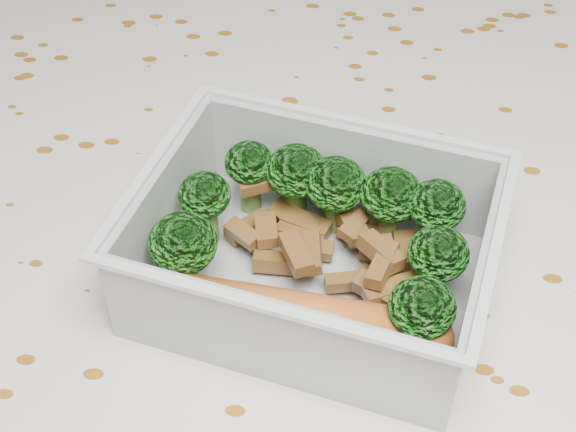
{
  "coord_description": "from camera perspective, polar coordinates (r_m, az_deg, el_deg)",
  "views": [
    {
      "loc": [
        0.03,
        -0.27,
        1.06
      ],
      "look_at": [
        0.01,
        0.0,
        0.78
      ],
      "focal_mm": 50.0,
      "sensor_mm": 36.0,
      "label": 1
    }
  ],
  "objects": [
    {
      "name": "tablecloth",
      "position": [
        0.44,
        -0.77,
        -6.05
      ],
      "size": [
        1.46,
        0.96,
        0.19
      ],
      "color": "silver",
      "rests_on": "dining_table"
    },
    {
      "name": "broccoli_florets",
      "position": [
        0.39,
        2.76,
        0.04
      ],
      "size": [
        0.15,
        0.11,
        0.04
      ],
      "color": "#608C3F",
      "rests_on": "lunch_container"
    },
    {
      "name": "meat_pile",
      "position": [
        0.39,
        3.2,
        -2.27
      ],
      "size": [
        0.1,
        0.08,
        0.03
      ],
      "color": "brown",
      "rests_on": "lunch_container"
    },
    {
      "name": "sausage",
      "position": [
        0.36,
        0.66,
        -7.15
      ],
      "size": [
        0.14,
        0.04,
        0.02
      ],
      "color": "#C05C22",
      "rests_on": "lunch_container"
    },
    {
      "name": "lunch_container",
      "position": [
        0.38,
        1.81,
        -3.03
      ],
      "size": [
        0.19,
        0.16,
        0.06
      ],
      "color": "silver",
      "rests_on": "tablecloth"
    },
    {
      "name": "dining_table",
      "position": [
        0.48,
        -0.71,
        -9.83
      ],
      "size": [
        1.4,
        0.9,
        0.75
      ],
      "color": "brown",
      "rests_on": "ground"
    }
  ]
}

